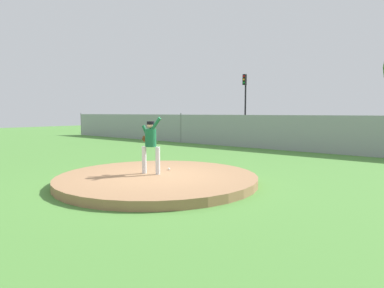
% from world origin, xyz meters
% --- Properties ---
extents(ground_plane, '(80.00, 80.00, 0.00)m').
position_xyz_m(ground_plane, '(0.00, 6.00, 0.00)').
color(ground_plane, '#4C8438').
extents(asphalt_strip, '(44.00, 7.00, 0.01)m').
position_xyz_m(asphalt_strip, '(0.00, 14.50, 0.00)').
color(asphalt_strip, '#2B2B2D').
rests_on(asphalt_strip, ground_plane).
extents(pitchers_mound, '(5.63, 5.63, 0.23)m').
position_xyz_m(pitchers_mound, '(0.00, 0.00, 0.11)').
color(pitchers_mound, '#99704C').
rests_on(pitchers_mound, ground_plane).
extents(pitcher_youth, '(0.78, 0.32, 1.64)m').
position_xyz_m(pitcher_youth, '(-0.26, -0.01, 1.17)').
color(pitcher_youth, silver).
rests_on(pitcher_youth, pitchers_mound).
extents(baseball, '(0.07, 0.07, 0.07)m').
position_xyz_m(baseball, '(-0.29, 0.77, 0.26)').
color(baseball, white).
rests_on(baseball, pitchers_mound).
extents(chainlink_fence, '(39.95, 0.07, 1.96)m').
position_xyz_m(chainlink_fence, '(0.00, 10.00, 0.93)').
color(chainlink_fence, gray).
rests_on(chainlink_fence, ground_plane).
extents(parked_car_silver, '(2.00, 4.71, 1.72)m').
position_xyz_m(parked_car_silver, '(-6.57, 14.96, 0.82)').
color(parked_car_silver, '#B7BABF').
rests_on(parked_car_silver, ground_plane).
extents(parked_car_slate, '(1.81, 4.30, 1.68)m').
position_xyz_m(parked_car_slate, '(-10.58, 14.74, 0.79)').
color(parked_car_slate, slate).
rests_on(parked_car_slate, ground_plane).
extents(parked_car_teal, '(2.12, 4.57, 1.67)m').
position_xyz_m(parked_car_teal, '(-0.54, 14.32, 0.80)').
color(parked_car_teal, '#146066').
rests_on(parked_car_teal, ground_plane).
extents(parked_car_white, '(1.88, 4.66, 1.78)m').
position_xyz_m(parked_car_white, '(-3.19, 14.96, 0.85)').
color(parked_car_white, silver).
rests_on(parked_car_white, ground_plane).
extents(traffic_light_near, '(0.28, 0.46, 5.24)m').
position_xyz_m(traffic_light_near, '(-8.05, 18.34, 3.55)').
color(traffic_light_near, black).
rests_on(traffic_light_near, ground_plane).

